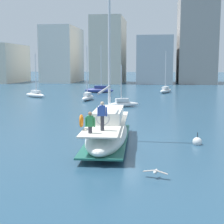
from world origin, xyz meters
The scene contains 10 objects.
ground_plane centered at (0.00, 0.00, 0.00)m, with size 400.00×400.00×0.00m, color #284C66.
main_sailboat centered at (-0.66, -1.74, 0.90)m, with size 2.93×9.72×12.04m.
moored_sloop_near centered at (-1.67, 17.10, 0.43)m, with size 3.84×2.42×4.94m.
moored_sloop_far centered at (-16.23, 26.96, 0.49)m, with size 4.13×3.11×6.59m.
moored_cutter_left centered at (3.69, 37.82, 0.52)m, with size 2.71×4.58×7.30m.
moored_cutter_right centered at (-7.99, 36.50, 0.57)m, with size 5.26×1.44×8.27m.
moored_ketch_distant centered at (-7.36, 23.79, 0.51)m, with size 1.38×4.35×7.45m.
seagull centered at (2.39, -7.70, 0.30)m, with size 1.11×0.49×0.17m.
mooring_buoy centered at (4.93, -0.97, 0.18)m, with size 0.59×0.59×0.89m.
waterfront_buildings centered at (8.32, 70.00, 9.47)m, with size 86.02×21.07×24.08m.
Camera 1 is at (2.47, -22.20, 5.01)m, focal length 54.04 mm.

